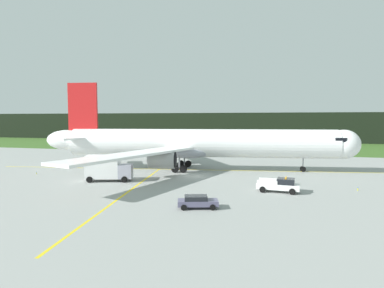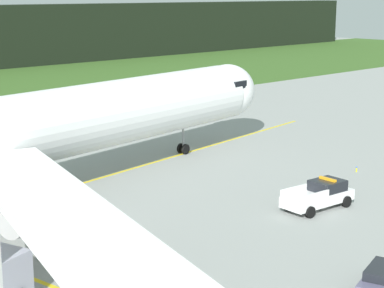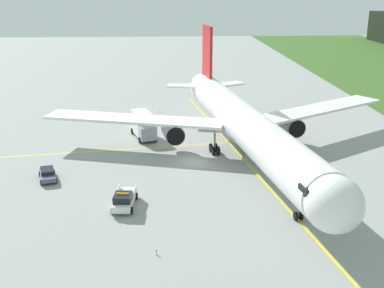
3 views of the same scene
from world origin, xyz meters
name	(u,v)px [view 2 (image 2 of 3)]	position (x,y,z in m)	size (l,w,h in m)	color
ground	(80,225)	(0.00, 0.00, 0.00)	(320.00, 320.00, 0.00)	gray
taxiway_centerline_main	(18,202)	(-0.40, 6.75, 0.00)	(75.39, 0.30, 0.01)	yellow
airliner	(4,136)	(-1.19, 6.63, 4.74)	(56.38, 52.42, 15.79)	white
ops_pickup_truck	(320,195)	(13.32, -8.15, 0.90)	(5.37, 2.59, 1.94)	white
taxiway_edge_light_east	(356,169)	(23.02, -4.68, 0.25)	(0.12, 0.12, 0.46)	yellow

